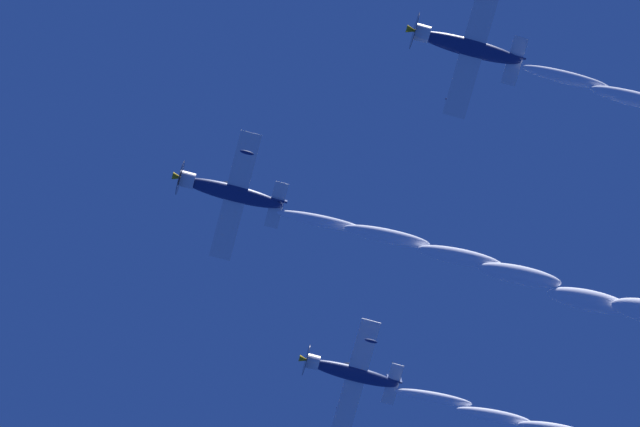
% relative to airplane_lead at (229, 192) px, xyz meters
% --- Properties ---
extents(airplane_lead, '(9.26, 8.79, 4.18)m').
position_rel_airplane_lead_xyz_m(airplane_lead, '(0.00, 0.00, 0.00)').
color(airplane_lead, navy).
extents(airplane_left_wingman, '(9.44, 8.81, 3.95)m').
position_rel_airplane_lead_xyz_m(airplane_left_wingman, '(-14.09, -14.72, 0.56)').
color(airplane_left_wingman, navy).
extents(airplane_right_wingman, '(9.44, 8.80, 3.89)m').
position_rel_airplane_lead_xyz_m(airplane_right_wingman, '(15.44, -12.23, 1.66)').
color(airplane_right_wingman, navy).
extents(smoke_trail_lead, '(4.04, 32.83, 4.37)m').
position_rel_airplane_lead_xyz_m(smoke_trail_lead, '(2.16, -23.90, -2.12)').
color(smoke_trail_lead, white).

